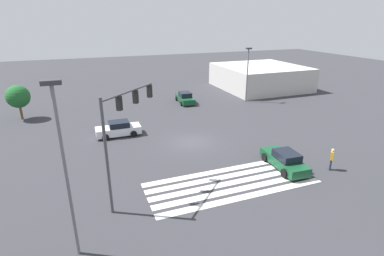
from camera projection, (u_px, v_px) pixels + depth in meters
The scene contains 11 objects.
ground_plane at pixel (192, 142), 28.42m from camera, with size 140.27×140.27×0.00m, color #333338.
crosswalk_markings at pixel (232, 183), 21.46m from camera, with size 12.27×4.40×0.01m.
traffic_signal_mast at pixel (122, 123), 17.83m from camera, with size 3.75×3.75×7.20m.
car_0 at pixel (285, 160), 23.40m from camera, with size 2.18×4.69×1.44m.
car_1 at pixel (185, 98), 41.45m from camera, with size 2.17×4.57×1.51m.
car_3 at pixel (119, 129), 29.84m from camera, with size 4.36×1.94×1.48m.
corner_building at pixel (260, 77), 49.84m from camera, with size 12.81×12.81×3.70m.
pedestrian at pixel (332, 158), 22.96m from camera, with size 0.41×0.40×1.79m.
street_light_pole_a at pixel (64, 160), 13.24m from camera, with size 0.80×0.36×8.78m.
street_light_pole_b at pixel (248, 70), 40.64m from camera, with size 0.80×0.36×7.39m.
tree_corner_a at pixel (18, 97), 33.97m from camera, with size 2.59×2.59×4.01m.
Camera 1 is at (-9.38, -24.45, 11.13)m, focal length 28.00 mm.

